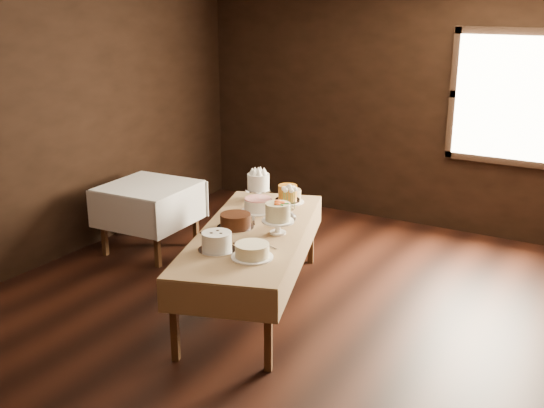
{
  "coord_description": "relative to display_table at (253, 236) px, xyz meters",
  "views": [
    {
      "loc": [
        2.71,
        -4.37,
        2.64
      ],
      "look_at": [
        0.0,
        0.2,
        0.95
      ],
      "focal_mm": 43.32,
      "sensor_mm": 36.0,
      "label": 1
    }
  ],
  "objects": [
    {
      "name": "floor",
      "position": [
        0.16,
        -0.14,
        -0.65
      ],
      "size": [
        5.0,
        6.0,
        0.01
      ],
      "primitive_type": "cube",
      "color": "black",
      "rests_on": "ground"
    },
    {
      "name": "wall_back",
      "position": [
        0.16,
        2.86,
        0.75
      ],
      "size": [
        5.0,
        0.02,
        2.8
      ],
      "primitive_type": "cube",
      "color": "black",
      "rests_on": "ground"
    },
    {
      "name": "wall_left",
      "position": [
        -2.34,
        -0.14,
        0.75
      ],
      "size": [
        0.02,
        6.0,
        2.8
      ],
      "primitive_type": "cube",
      "color": "black",
      "rests_on": "ground"
    },
    {
      "name": "window",
      "position": [
        1.46,
        2.8,
        0.95
      ],
      "size": [
        1.1,
        0.05,
        1.3
      ],
      "primitive_type": "cube",
      "color": "#FFEABF",
      "rests_on": "wall_back"
    },
    {
      "name": "display_table",
      "position": [
        0.0,
        0.0,
        0.0
      ],
      "size": [
        1.58,
        2.43,
        0.7
      ],
      "rotation": [
        0.0,
        0.0,
        0.33
      ],
      "color": "#402612",
      "rests_on": "ground"
    },
    {
      "name": "side_table",
      "position": [
        -1.65,
        0.54,
        0.0
      ],
      "size": [
        0.92,
        0.92,
        0.74
      ],
      "rotation": [
        0.0,
        0.0,
        0.06
      ],
      "color": "#402612",
      "rests_on": "ground"
    },
    {
      "name": "cake_meringue",
      "position": [
        -0.43,
        0.79,
        0.18
      ],
      "size": [
        0.31,
        0.31,
        0.28
      ],
      "color": "silver",
      "rests_on": "display_table"
    },
    {
      "name": "cake_speckled",
      "position": [
        -0.12,
        0.87,
        0.11
      ],
      "size": [
        0.29,
        0.29,
        0.13
      ],
      "color": "white",
      "rests_on": "display_table"
    },
    {
      "name": "cake_lattice",
      "position": [
        -0.24,
        0.47,
        0.11
      ],
      "size": [
        0.33,
        0.33,
        0.12
      ],
      "color": "white",
      "rests_on": "display_table"
    },
    {
      "name": "cake_caramel",
      "position": [
        -0.0,
        0.61,
        0.17
      ],
      "size": [
        0.23,
        0.23,
        0.27
      ],
      "color": "silver",
      "rests_on": "display_table"
    },
    {
      "name": "cake_chocolate",
      "position": [
        -0.17,
        -0.02,
        0.11
      ],
      "size": [
        0.37,
        0.37,
        0.13
      ],
      "color": "silver",
      "rests_on": "display_table"
    },
    {
      "name": "cake_flowers",
      "position": [
        0.23,
        0.04,
        0.17
      ],
      "size": [
        0.28,
        0.28,
        0.28
      ],
      "color": "white",
      "rests_on": "display_table"
    },
    {
      "name": "cake_swirl",
      "position": [
        0.01,
        -0.55,
        0.12
      ],
      "size": [
        0.33,
        0.33,
        0.15
      ],
      "color": "silver",
      "rests_on": "display_table"
    },
    {
      "name": "cake_cream",
      "position": [
        0.33,
        -0.53,
        0.11
      ],
      "size": [
        0.33,
        0.33,
        0.11
      ],
      "color": "white",
      "rests_on": "display_table"
    },
    {
      "name": "cake_server_a",
      "position": [
        0.17,
        -0.26,
        0.05
      ],
      "size": [
        0.21,
        0.16,
        0.01
      ],
      "primitive_type": "cube",
      "rotation": [
        0.0,
        0.0,
        0.64
      ],
      "color": "silver",
      "rests_on": "display_table"
    },
    {
      "name": "cake_server_b",
      "position": [
        0.34,
        -0.26,
        0.05
      ],
      "size": [
        0.23,
        0.1,
        0.01
      ],
      "primitive_type": "cube",
      "rotation": [
        0.0,
        0.0,
        -0.33
      ],
      "color": "silver",
      "rests_on": "display_table"
    },
    {
      "name": "cake_server_c",
      "position": [
        -0.16,
        0.26,
        0.05
      ],
      "size": [
        0.16,
        0.21,
        0.01
      ],
      "primitive_type": "cube",
      "rotation": [
        0.0,
        0.0,
        2.17
      ],
      "color": "silver",
      "rests_on": "display_table"
    },
    {
      "name": "cake_server_d",
      "position": [
        0.18,
        0.36,
        0.05
      ],
      "size": [
        0.07,
        0.24,
        0.01
      ],
      "primitive_type": "cube",
      "rotation": [
        0.0,
        0.0,
        1.4
      ],
      "color": "silver",
      "rests_on": "display_table"
    },
    {
      "name": "cake_server_e",
      "position": [
        -0.19,
        -0.33,
        0.05
      ],
      "size": [
        0.24,
        0.08,
        0.01
      ],
      "primitive_type": "cube",
      "rotation": [
        0.0,
        0.0,
        -0.23
      ],
      "color": "silver",
      "rests_on": "display_table"
    },
    {
      "name": "flower_vase",
      "position": [
        0.17,
        0.34,
        0.12
      ],
      "size": [
        0.15,
        0.15,
        0.13
      ],
      "primitive_type": "imported",
      "rotation": [
        0.0,
        0.0,
        4.52
      ],
      "color": "#2D2823",
      "rests_on": "display_table"
    },
    {
      "name": "flower_bouquet",
      "position": [
        0.17,
        0.34,
        0.3
      ],
      "size": [
        0.14,
        0.14,
        0.2
      ],
      "primitive_type": null,
      "color": "white",
      "rests_on": "flower_vase"
    }
  ]
}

